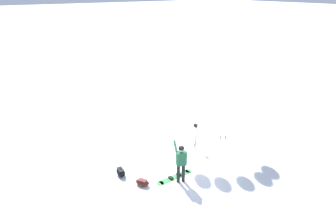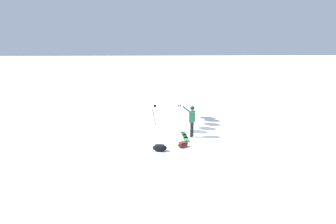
{
  "view_description": "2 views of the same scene",
  "coord_description": "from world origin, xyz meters",
  "px_view_note": "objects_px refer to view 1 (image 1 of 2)",
  "views": [
    {
      "loc": [
        6.91,
        8.45,
        7.63
      ],
      "look_at": [
        -0.39,
        -1.83,
        2.31
      ],
      "focal_mm": 31.69,
      "sensor_mm": 36.0,
      "label": 1
    },
    {
      "loc": [
        13.4,
        -2.28,
        4.74
      ],
      "look_at": [
        -0.06,
        -1.06,
        1.31
      ],
      "focal_mm": 26.97,
      "sensor_mm": 36.0,
      "label": 2
    }
  ],
  "objects_px": {
    "ski_poles": "(223,144)",
    "camera_tripod": "(195,131)",
    "gear_bag_large": "(121,172)",
    "snowboard": "(175,177)",
    "snowboarder": "(181,160)",
    "gear_bag_small": "(142,182)"
  },
  "relations": [
    {
      "from": "snowboard",
      "to": "ski_poles",
      "type": "relative_size",
      "value": 1.53
    },
    {
      "from": "snowboard",
      "to": "camera_tripod",
      "type": "height_order",
      "value": "camera_tripod"
    },
    {
      "from": "camera_tripod",
      "to": "snowboarder",
      "type": "bearing_deg",
      "value": 38.68
    },
    {
      "from": "snowboard",
      "to": "ski_poles",
      "type": "height_order",
      "value": "ski_poles"
    },
    {
      "from": "camera_tripod",
      "to": "gear_bag_large",
      "type": "bearing_deg",
      "value": 0.46
    },
    {
      "from": "snowboarder",
      "to": "gear_bag_small",
      "type": "bearing_deg",
      "value": -25.76
    },
    {
      "from": "gear_bag_large",
      "to": "snowboarder",
      "type": "bearing_deg",
      "value": 134.92
    },
    {
      "from": "camera_tripod",
      "to": "ski_poles",
      "type": "relative_size",
      "value": 1.09
    },
    {
      "from": "snowboarder",
      "to": "snowboard",
      "type": "bearing_deg",
      "value": -85.84
    },
    {
      "from": "snowboarder",
      "to": "ski_poles",
      "type": "relative_size",
      "value": 1.47
    },
    {
      "from": "ski_poles",
      "to": "camera_tripod",
      "type": "bearing_deg",
      "value": -77.65
    },
    {
      "from": "camera_tripod",
      "to": "gear_bag_small",
      "type": "distance_m",
      "value": 4.11
    },
    {
      "from": "snowboarder",
      "to": "snowboard",
      "type": "height_order",
      "value": "snowboarder"
    },
    {
      "from": "snowboard",
      "to": "snowboarder",
      "type": "bearing_deg",
      "value": 94.16
    },
    {
      "from": "snowboarder",
      "to": "camera_tripod",
      "type": "height_order",
      "value": "snowboarder"
    },
    {
      "from": "ski_poles",
      "to": "snowboarder",
      "type": "bearing_deg",
      "value": 6.59
    },
    {
      "from": "snowboarder",
      "to": "snowboard",
      "type": "distance_m",
      "value": 1.1
    },
    {
      "from": "gear_bag_small",
      "to": "snowboarder",
      "type": "bearing_deg",
      "value": 154.24
    },
    {
      "from": "gear_bag_large",
      "to": "camera_tripod",
      "type": "relative_size",
      "value": 0.56
    },
    {
      "from": "snowboard",
      "to": "gear_bag_large",
      "type": "relative_size",
      "value": 2.48
    },
    {
      "from": "camera_tripod",
      "to": "gear_bag_small",
      "type": "relative_size",
      "value": 1.89
    },
    {
      "from": "gear_bag_large",
      "to": "snowboard",
      "type": "bearing_deg",
      "value": 140.91
    }
  ]
}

